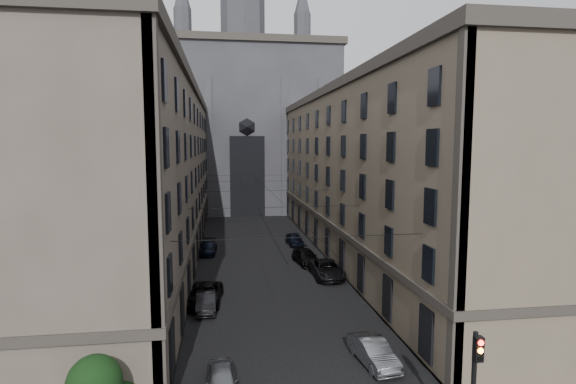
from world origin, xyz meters
name	(u,v)px	position (x,y,z in m)	size (l,w,h in m)	color
sidewalk_left	(166,258)	(-10.50, 36.00, 0.07)	(7.00, 80.00, 0.15)	#383533
sidewalk_right	(351,252)	(10.50, 36.00, 0.07)	(7.00, 80.00, 0.15)	#383533
building_left	(136,175)	(-13.44, 36.00, 9.34)	(13.60, 60.60, 18.85)	#51493E
building_right	(377,172)	(13.44, 36.00, 9.34)	(13.60, 60.60, 18.85)	brown
gothic_tower	(244,117)	(0.00, 74.96, 17.80)	(35.00, 23.00, 58.00)	#2D2D33
traffic_light_right	(475,379)	(5.60, 1.92, 3.29)	(0.34, 0.50, 5.20)	black
tram_wires	(261,193)	(0.00, 35.63, 7.25)	(14.00, 60.00, 0.43)	black
car_left_near	(222,381)	(-4.42, 8.00, 0.68)	(1.60, 3.98, 1.36)	slate
car_left_midnear	(206,302)	(-5.62, 19.68, 0.69)	(1.45, 4.17, 1.37)	black
car_left_midfar	(205,295)	(-5.75, 21.19, 0.76)	(2.51, 5.43, 1.51)	black
car_left_far	(208,248)	(-6.09, 37.86, 0.71)	(1.98, 4.88, 1.42)	black
car_right_near	(373,352)	(4.20, 9.89, 0.72)	(1.52, 4.36, 1.44)	slate
car_right_midnear	(327,269)	(5.40, 26.73, 0.80)	(2.66, 5.76, 1.60)	black
car_right_midfar	(306,257)	(4.36, 31.82, 0.74)	(2.08, 5.11, 1.48)	black
car_right_far	(295,239)	(4.58, 40.79, 0.75)	(1.76, 4.38, 1.49)	black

